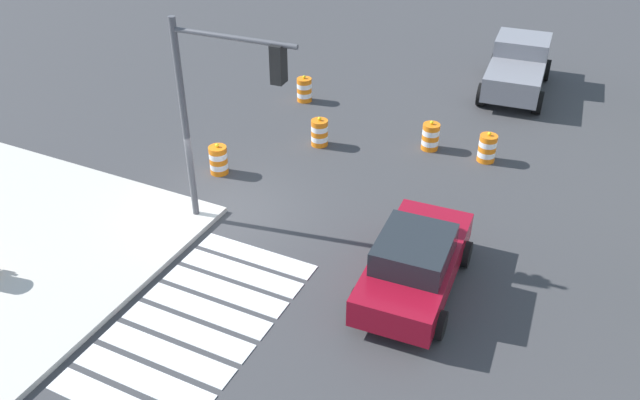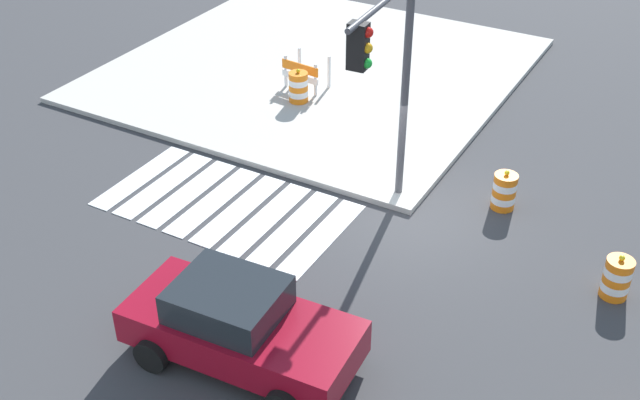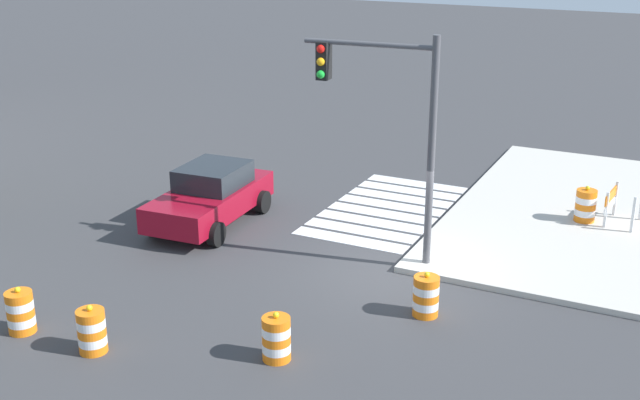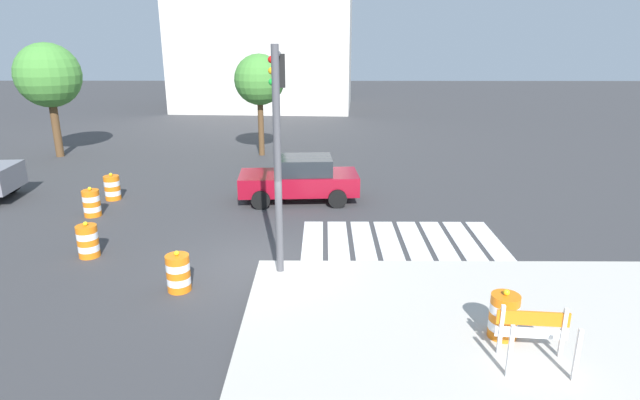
{
  "view_description": "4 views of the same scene",
  "coord_description": "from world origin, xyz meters",
  "px_view_note": "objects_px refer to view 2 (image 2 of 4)",
  "views": [
    {
      "loc": [
        12.34,
        8.95,
        10.16
      ],
      "look_at": [
        0.45,
        3.15,
        1.56
      ],
      "focal_mm": 36.03,
      "sensor_mm": 36.0,
      "label": 1
    },
    {
      "loc": [
        -5.66,
        14.3,
        10.54
      ],
      "look_at": [
        1.49,
        1.7,
        0.93
      ],
      "focal_mm": 44.31,
      "sensor_mm": 36.0,
      "label": 2
    },
    {
      "loc": [
        -16.64,
        -6.2,
        8.15
      ],
      "look_at": [
        1.69,
        2.83,
        0.88
      ],
      "focal_mm": 44.99,
      "sensor_mm": 36.0,
      "label": 3
    },
    {
      "loc": [
        1.68,
        -12.64,
        5.81
      ],
      "look_at": [
        1.6,
        0.79,
        1.58
      ],
      "focal_mm": 29.27,
      "sensor_mm": 36.0,
      "label": 4
    }
  ],
  "objects_px": {
    "traffic_barrel_far_curb": "(617,278)",
    "traffic_barrel_on_sidewalk": "(298,87)",
    "sports_car": "(239,325)",
    "traffic_light_pole": "(389,65)",
    "construction_barricade": "(303,72)",
    "traffic_barrel_median_near": "(504,191)"
  },
  "relations": [
    {
      "from": "traffic_barrel_far_curb",
      "to": "traffic_barrel_on_sidewalk",
      "type": "height_order",
      "value": "traffic_barrel_on_sidewalk"
    },
    {
      "from": "sports_car",
      "to": "traffic_light_pole",
      "type": "height_order",
      "value": "traffic_light_pole"
    },
    {
      "from": "traffic_barrel_on_sidewalk",
      "to": "construction_barricade",
      "type": "distance_m",
      "value": 0.83
    },
    {
      "from": "sports_car",
      "to": "traffic_barrel_on_sidewalk",
      "type": "xyz_separation_m",
      "value": [
        4.37,
        -9.4,
        -0.21
      ]
    },
    {
      "from": "traffic_barrel_median_near",
      "to": "traffic_barrel_far_curb",
      "type": "height_order",
      "value": "same"
    },
    {
      "from": "construction_barricade",
      "to": "traffic_barrel_median_near",
      "type": "bearing_deg",
      "value": 157.71
    },
    {
      "from": "sports_car",
      "to": "traffic_light_pole",
      "type": "relative_size",
      "value": 0.8
    },
    {
      "from": "traffic_barrel_median_near",
      "to": "traffic_barrel_on_sidewalk",
      "type": "xyz_separation_m",
      "value": [
        6.96,
        -2.21,
        0.15
      ]
    },
    {
      "from": "traffic_barrel_median_near",
      "to": "traffic_barrel_far_curb",
      "type": "distance_m",
      "value": 3.61
    },
    {
      "from": "sports_car",
      "to": "traffic_barrel_on_sidewalk",
      "type": "relative_size",
      "value": 4.32
    },
    {
      "from": "traffic_light_pole",
      "to": "traffic_barrel_median_near",
      "type": "bearing_deg",
      "value": -139.62
    },
    {
      "from": "traffic_barrel_far_curb",
      "to": "traffic_light_pole",
      "type": "height_order",
      "value": "traffic_light_pole"
    },
    {
      "from": "traffic_barrel_median_near",
      "to": "traffic_light_pole",
      "type": "distance_m",
      "value": 4.57
    },
    {
      "from": "traffic_barrel_on_sidewalk",
      "to": "traffic_light_pole",
      "type": "bearing_deg",
      "value": 138.57
    },
    {
      "from": "sports_car",
      "to": "traffic_barrel_far_curb",
      "type": "bearing_deg",
      "value": -137.11
    },
    {
      "from": "traffic_barrel_median_near",
      "to": "traffic_barrel_on_sidewalk",
      "type": "bearing_deg",
      "value": -17.58
    },
    {
      "from": "traffic_barrel_far_curb",
      "to": "traffic_light_pole",
      "type": "xyz_separation_m",
      "value": [
        5.29,
        -0.05,
        3.46
      ]
    },
    {
      "from": "construction_barricade",
      "to": "traffic_light_pole",
      "type": "bearing_deg",
      "value": 135.42
    },
    {
      "from": "traffic_barrel_far_curb",
      "to": "traffic_barrel_on_sidewalk",
      "type": "bearing_deg",
      "value": -22.8
    },
    {
      "from": "sports_car",
      "to": "traffic_barrel_median_near",
      "type": "relative_size",
      "value": 4.32
    },
    {
      "from": "traffic_barrel_median_near",
      "to": "traffic_light_pole",
      "type": "bearing_deg",
      "value": 40.38
    },
    {
      "from": "traffic_barrel_median_near",
      "to": "construction_barricade",
      "type": "height_order",
      "value": "construction_barricade"
    }
  ]
}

